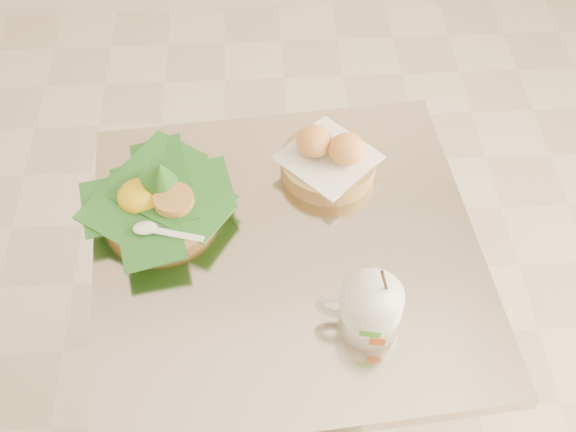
{
  "coord_description": "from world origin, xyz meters",
  "views": [
    {
      "loc": [
        0.13,
        -0.77,
        1.81
      ],
      "look_at": [
        0.17,
        0.02,
        0.82
      ],
      "focal_mm": 45.0,
      "sensor_mm": 36.0,
      "label": 1
    }
  ],
  "objects_px": {
    "bread_basket": "(329,158)",
    "coffee_mug": "(369,308)",
    "cafe_table": "(287,311)",
    "rice_basket": "(157,197)"
  },
  "relations": [
    {
      "from": "cafe_table",
      "to": "coffee_mug",
      "type": "height_order",
      "value": "coffee_mug"
    },
    {
      "from": "rice_basket",
      "to": "bread_basket",
      "type": "relative_size",
      "value": 1.23
    },
    {
      "from": "bread_basket",
      "to": "rice_basket",
      "type": "bearing_deg",
      "value": -165.75
    },
    {
      "from": "coffee_mug",
      "to": "cafe_table",
      "type": "bearing_deg",
      "value": 127.54
    },
    {
      "from": "bread_basket",
      "to": "cafe_table",
      "type": "bearing_deg",
      "value": -116.17
    },
    {
      "from": "cafe_table",
      "to": "bread_basket",
      "type": "distance_m",
      "value": 0.33
    },
    {
      "from": "rice_basket",
      "to": "coffee_mug",
      "type": "distance_m",
      "value": 0.45
    },
    {
      "from": "cafe_table",
      "to": "bread_basket",
      "type": "relative_size",
      "value": 3.38
    },
    {
      "from": "bread_basket",
      "to": "coffee_mug",
      "type": "relative_size",
      "value": 1.27
    },
    {
      "from": "cafe_table",
      "to": "bread_basket",
      "type": "bearing_deg",
      "value": 63.83
    }
  ]
}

